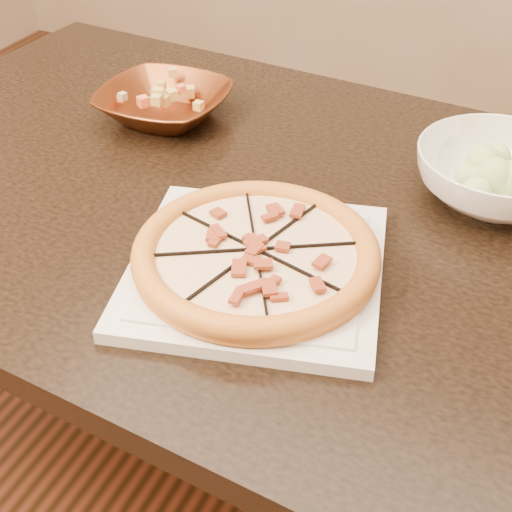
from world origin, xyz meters
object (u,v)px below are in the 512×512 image
(dining_table, at_px, (237,243))
(plate, at_px, (256,268))
(salad_bowl, at_px, (499,175))
(bronze_bowl, at_px, (164,104))
(pizza, at_px, (256,253))

(dining_table, height_order, plate, plate)
(dining_table, distance_m, salad_bowl, 0.41)
(bronze_bowl, bearing_deg, dining_table, -36.09)
(pizza, distance_m, bronze_bowl, 0.47)
(plate, xyz_separation_m, pizza, (-0.00, 0.00, 0.02))
(dining_table, distance_m, plate, 0.24)
(bronze_bowl, bearing_deg, plate, -45.10)
(pizza, relative_size, bronze_bowl, 1.41)
(plate, height_order, pizza, pizza)
(dining_table, relative_size, pizza, 4.61)
(plate, distance_m, salad_bowl, 0.40)
(plate, xyz_separation_m, bronze_bowl, (-0.33, 0.33, 0.02))
(plate, bearing_deg, salad_bowl, 52.00)
(plate, distance_m, pizza, 0.02)
(plate, relative_size, pizza, 1.23)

